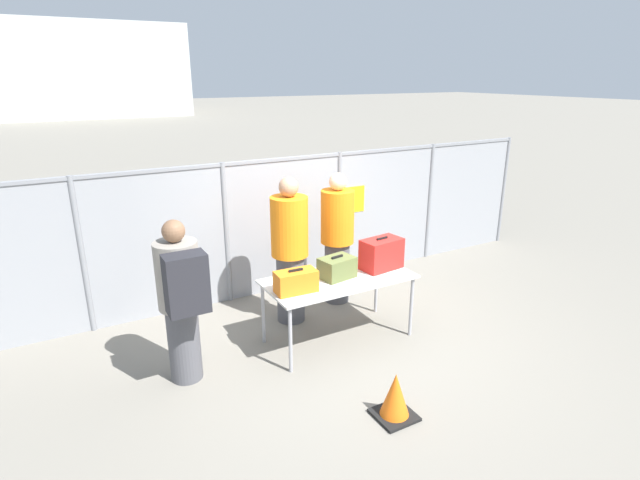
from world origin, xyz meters
TOP-DOWN VIEW (x-y plane):
  - ground_plane at (0.00, 0.00)m, footprint 120.00×120.00m
  - fence_section at (0.01, 1.77)m, footprint 8.91×0.07m
  - inspection_table at (-0.13, 0.11)m, footprint 1.72×0.83m
  - suitcase_orange at (-0.73, 0.01)m, footprint 0.46×0.25m
  - suitcase_olive at (-0.14, 0.14)m, footprint 0.43×0.33m
  - suitcase_red at (0.46, 0.12)m, footprint 0.52×0.34m
  - traveler_hooded at (-1.92, 0.14)m, footprint 0.42×0.66m
  - security_worker_near at (-0.40, 0.83)m, footprint 0.46×0.46m
  - security_worker_far at (0.41, 1.03)m, footprint 0.44×0.44m
  - utility_trailer at (1.88, 3.08)m, footprint 3.78×2.27m
  - distant_hangar at (0.40, 38.27)m, footprint 14.45×9.83m
  - traffic_cone at (-0.42, -1.36)m, footprint 0.36×0.36m

SIDE VIEW (x-z plane):
  - ground_plane at x=0.00m, z-range 0.00..0.00m
  - traffic_cone at x=-0.42m, z-range -0.02..0.43m
  - utility_trailer at x=1.88m, z-range 0.06..0.67m
  - inspection_table at x=-0.13m, z-range 0.33..1.11m
  - suitcase_orange at x=-0.73m, z-range 0.77..1.03m
  - suitcase_olive at x=-0.14m, z-range 0.77..1.03m
  - security_worker_far at x=0.41m, z-range 0.03..1.83m
  - traveler_hooded at x=-1.92m, z-range 0.09..1.79m
  - security_worker_near at x=-0.40m, z-range 0.03..1.89m
  - suitcase_red at x=0.46m, z-range 0.77..1.16m
  - fence_section at x=0.01m, z-range 0.05..1.98m
  - distant_hangar at x=0.40m, z-range 0.00..6.36m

